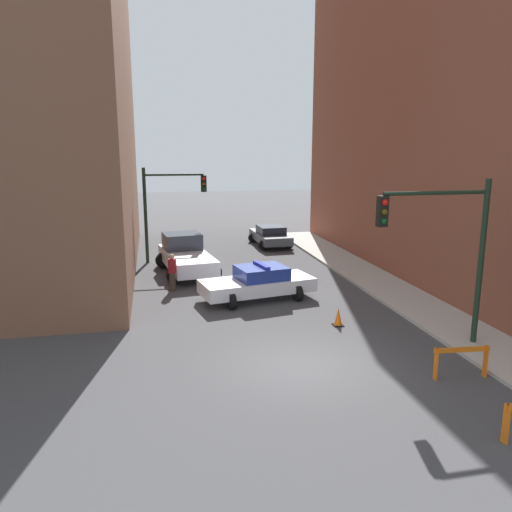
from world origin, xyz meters
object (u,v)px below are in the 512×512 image
Objects in this scene: police_car at (258,282)px; white_truck at (186,255)px; traffic_light_far at (166,201)px; traffic_light_near at (449,239)px; pedestrian_crossing at (172,272)px; parked_car_near at (270,235)px; barrier_mid at (461,357)px; traffic_cone at (338,317)px.

white_truck reaches higher than police_car.
traffic_light_far is 1.05× the size of police_car.
traffic_light_near is 1.05× the size of police_car.
traffic_light_far is 3.13× the size of pedestrian_crossing.
pedestrian_crossing is at bearing -127.87° from parked_car_near.
traffic_light_near is 17.90m from parked_car_near.
pedestrian_crossing is (-8.02, 8.34, -2.67)m from traffic_light_near.
barrier_mid is 2.44× the size of traffic_cone.
traffic_light_near is at bearing -87.79° from parked_car_near.
white_truck is at bearing 15.91° from police_car.
white_truck reaches higher than barrier_mid.
barrier_mid is at bearing -107.87° from traffic_light_near.
traffic_light_near reaches higher than parked_car_near.
pedestrian_crossing is at bearing -112.28° from white_truck.
police_car reaches higher than barrier_mid.
pedestrian_crossing reaches higher than parked_car_near.
parked_car_near reaches higher than barrier_mid.
traffic_light_far is 9.07m from police_car.
traffic_light_far is at bearing 114.42° from barrier_mid.
traffic_light_near is 11.87m from pedestrian_crossing.
parked_car_near is 19.65m from barrier_mid.
police_car is at bearing -108.03° from parked_car_near.
traffic_cone is (2.12, -3.70, -0.41)m from police_car.
police_car is 5.84m from white_truck.
pedestrian_crossing is 2.53× the size of traffic_cone.
traffic_light_far is at bearing 45.45° from pedestrian_crossing.
white_truck is 15.03m from barrier_mid.
traffic_light_far is 18.07m from barrier_mid.
white_truck is 3.52× the size of barrier_mid.
white_truck is at bearing 118.15° from traffic_cone.
white_truck is at bearing 122.06° from traffic_light_near.
white_truck is at bearing 115.87° from barrier_mid.
traffic_light_far is (-8.03, 14.25, -0.13)m from traffic_light_near.
white_truck is at bearing -135.93° from parked_car_near.
pedestrian_crossing is 8.02m from traffic_cone.
traffic_light_near reaches higher than barrier_mid.
pedestrian_crossing is 12.71m from barrier_mid.
traffic_light_far is 0.92× the size of white_truck.
barrier_mid is 4.96m from traffic_cone.
police_car reaches higher than parked_car_near.
white_truck is 8.49m from parked_car_near.
pedestrian_crossing reaches higher than police_car.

